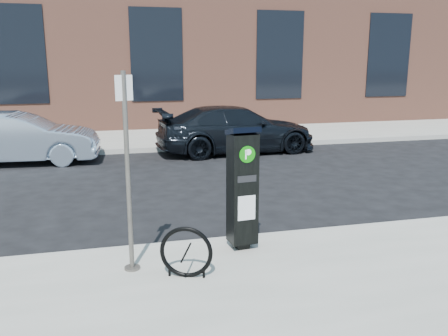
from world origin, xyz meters
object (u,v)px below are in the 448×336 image
object	(u,v)px
bike_rack	(186,253)
sign_pole	(128,175)
car_dark	(236,129)
car_silver	(19,138)
parking_kiosk	(242,187)

from	to	relation	value
bike_rack	sign_pole	bearing A→B (deg)	169.53
bike_rack	car_dark	distance (m)	9.11
car_silver	car_dark	distance (m)	6.30
parking_kiosk	sign_pole	size ratio (longest dim) A/B	0.70
parking_kiosk	car_silver	xyz separation A→B (m)	(-4.22, 7.69, -0.37)
parking_kiosk	bike_rack	xyz separation A→B (m)	(-0.95, -0.76, -0.59)
bike_rack	car_dark	xyz separation A→B (m)	(3.03, 8.59, 0.24)
sign_pole	car_silver	world-z (taller)	sign_pole
sign_pole	car_silver	size ratio (longest dim) A/B	0.60
bike_rack	car_silver	bearing A→B (deg)	132.25
sign_pole	bike_rack	xyz separation A→B (m)	(0.66, -0.40, -0.94)
sign_pole	car_dark	xyz separation A→B (m)	(3.69, 8.18, -0.70)
parking_kiosk	sign_pole	xyz separation A→B (m)	(-1.61, -0.35, 0.35)
sign_pole	car_dark	size ratio (longest dim) A/B	0.52
bike_rack	car_dark	world-z (taller)	car_dark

